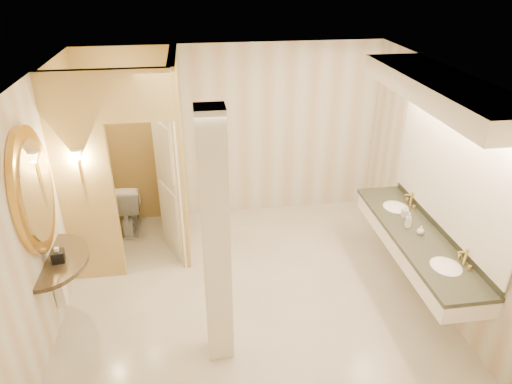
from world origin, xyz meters
TOP-DOWN VIEW (x-y plane):
  - floor at (0.00, 0.00)m, footprint 4.50×4.50m
  - ceiling at (0.00, 0.00)m, footprint 4.50×4.50m
  - wall_back at (0.00, 2.00)m, footprint 4.50×0.02m
  - wall_front at (0.00, -2.00)m, footprint 4.50×0.02m
  - wall_left at (-2.25, 0.00)m, footprint 0.02×4.00m
  - wall_right at (2.25, 0.00)m, footprint 0.02×4.00m
  - toilet_closet at (-1.12, 0.97)m, footprint 1.50×1.55m
  - wall_sconce at (-1.93, 0.43)m, footprint 0.14×0.14m
  - vanity at (1.98, -0.40)m, footprint 0.75×2.58m
  - console_shelf at (-2.21, -0.34)m, footprint 1.03×1.03m
  - pillar at (-0.45, -1.02)m, footprint 0.26×0.26m
  - tissue_box at (-2.11, -0.38)m, footprint 0.15×0.15m
  - toilet at (-1.67, 1.64)m, footprint 0.47×0.81m
  - soap_bottle_a at (1.95, -0.01)m, footprint 0.07×0.07m
  - soap_bottle_b at (1.97, -0.41)m, footprint 0.10×0.10m
  - soap_bottle_c at (1.88, -0.25)m, footprint 0.08×0.08m

SIDE VIEW (x-z plane):
  - floor at x=0.00m, z-range 0.00..0.00m
  - toilet at x=-1.67m, z-range 0.00..0.82m
  - soap_bottle_b at x=1.97m, z-range 0.88..0.98m
  - tissue_box at x=-2.11m, z-range 0.88..1.00m
  - soap_bottle_a at x=1.95m, z-range 0.88..1.03m
  - soap_bottle_c at x=1.88m, z-range 0.88..1.07m
  - console_shelf at x=-2.21m, z-range 0.36..2.33m
  - wall_back at x=0.00m, z-range 0.00..2.70m
  - wall_front at x=0.00m, z-range 0.00..2.70m
  - wall_left at x=-2.25m, z-range 0.00..2.70m
  - wall_right at x=2.25m, z-range 0.00..2.70m
  - pillar at x=-0.45m, z-range 0.00..2.70m
  - toilet_closet at x=-1.12m, z-range 0.04..2.74m
  - vanity at x=1.98m, z-range 0.58..2.67m
  - wall_sconce at x=-1.93m, z-range 1.52..1.94m
  - ceiling at x=0.00m, z-range 2.70..2.70m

